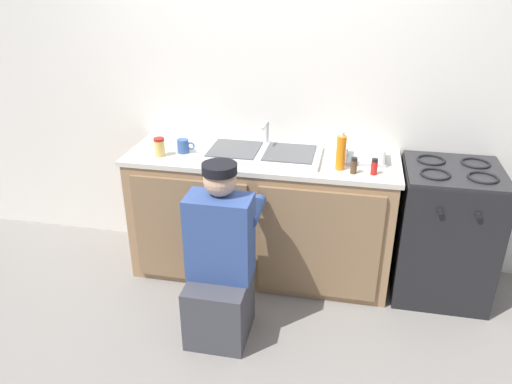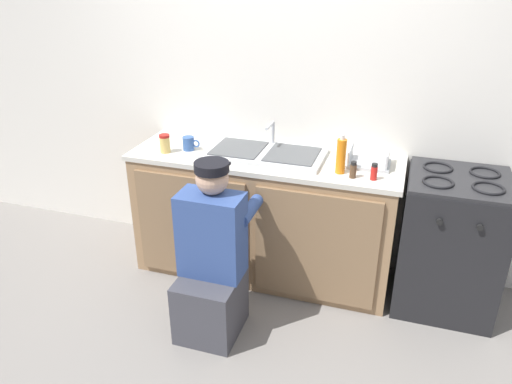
% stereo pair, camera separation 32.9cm
% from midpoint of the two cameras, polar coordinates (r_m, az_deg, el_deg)
% --- Properties ---
extents(ground_plane, '(12.00, 12.00, 0.00)m').
position_cam_midpoint_polar(ground_plane, '(3.59, 2.18, -11.32)').
color(ground_plane, gray).
extents(back_wall, '(6.00, 0.10, 2.50)m').
position_cam_midpoint_polar(back_wall, '(3.62, 5.38, 10.99)').
color(back_wall, silver).
rests_on(back_wall, ground_plane).
extents(counter_cabinet, '(1.81, 0.62, 0.88)m').
position_cam_midpoint_polar(counter_cabinet, '(3.59, 3.57, -3.01)').
color(counter_cabinet, '#997551').
rests_on(counter_cabinet, ground_plane).
extents(countertop, '(1.85, 0.62, 0.03)m').
position_cam_midpoint_polar(countertop, '(3.40, 3.81, 3.83)').
color(countertop, beige).
rests_on(countertop, counter_cabinet).
extents(sink_double_basin, '(0.80, 0.44, 0.19)m').
position_cam_midpoint_polar(sink_double_basin, '(3.39, 3.84, 4.41)').
color(sink_double_basin, silver).
rests_on(sink_double_basin, countertop).
extents(stove_range, '(0.62, 0.62, 0.93)m').
position_cam_midpoint_polar(stove_range, '(3.54, 23.77, -5.37)').
color(stove_range, black).
rests_on(stove_range, ground_plane).
extents(plumber_person, '(0.42, 0.61, 1.10)m').
position_cam_midpoint_polar(plumber_person, '(3.02, -1.97, -8.45)').
color(plumber_person, '#3F3F47').
rests_on(plumber_person, ground_plane).
extents(spice_bottle_red, '(0.04, 0.04, 0.10)m').
position_cam_midpoint_polar(spice_bottle_red, '(3.13, 16.31, 2.16)').
color(spice_bottle_red, red).
rests_on(spice_bottle_red, countertop).
extents(condiment_jar, '(0.07, 0.07, 0.13)m').
position_cam_midpoint_polar(condiment_jar, '(3.46, -7.71, 5.47)').
color(condiment_jar, '#DBB760').
rests_on(condiment_jar, countertop).
extents(spice_bottle_pepper, '(0.04, 0.04, 0.10)m').
position_cam_midpoint_polar(spice_bottle_pepper, '(3.12, 14.03, 2.40)').
color(spice_bottle_pepper, '#513823').
rests_on(spice_bottle_pepper, countertop).
extents(coffee_mug, '(0.13, 0.08, 0.09)m').
position_cam_midpoint_polar(coffee_mug, '(3.50, -5.01, 5.51)').
color(coffee_mug, '#335699').
rests_on(coffee_mug, countertop).
extents(dish_rack_tray, '(0.28, 0.22, 0.11)m').
position_cam_midpoint_polar(dish_rack_tray, '(3.35, 15.48, 3.30)').
color(dish_rack_tray, '#B2B7BC').
rests_on(dish_rack_tray, countertop).
extents(soap_bottle_orange, '(0.06, 0.06, 0.25)m').
position_cam_midpoint_polar(soap_bottle_orange, '(3.15, 12.68, 4.00)').
color(soap_bottle_orange, orange).
rests_on(soap_bottle_orange, countertop).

